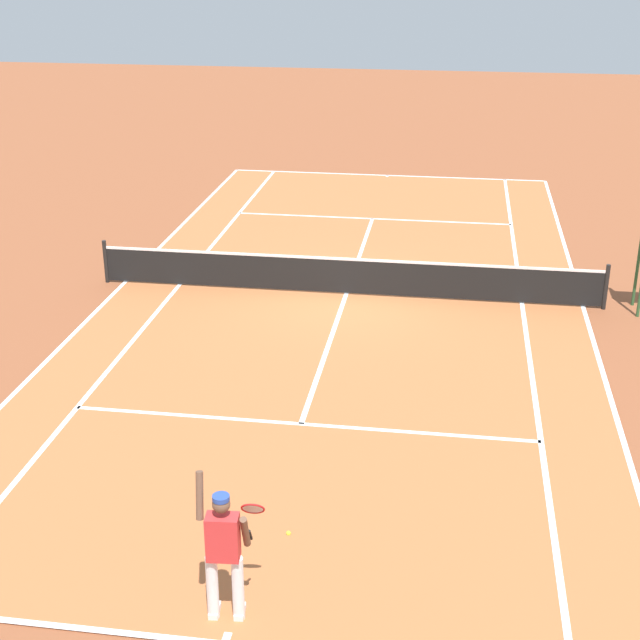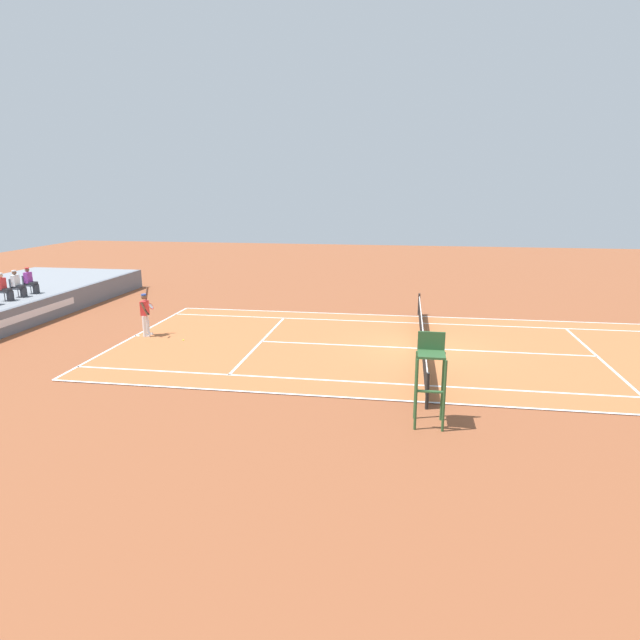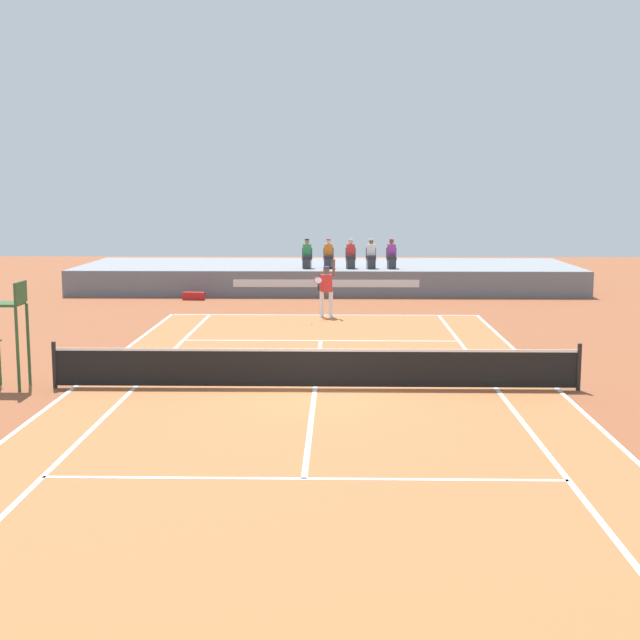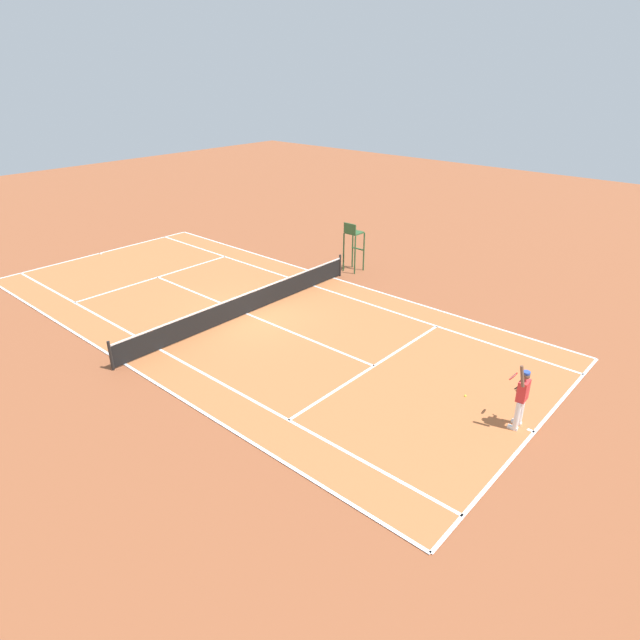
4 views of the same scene
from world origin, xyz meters
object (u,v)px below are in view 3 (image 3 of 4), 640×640
spectator_seated_1 (328,254)px  spectator_seated_4 (392,254)px  spectator_seated_2 (351,254)px  tennis_player (326,290)px  equipment_bag (194,296)px  umpire_chair (9,320)px  tennis_ball (312,324)px  spectator_seated_0 (307,254)px  spectator_seated_3 (371,254)px

spectator_seated_1 → spectator_seated_4: 2.72m
spectator_seated_2 → tennis_player: 7.34m
spectator_seated_1 → equipment_bag: size_ratio=1.36×
spectator_seated_4 → umpire_chair: size_ratio=0.52×
spectator_seated_2 → equipment_bag: bearing=-160.6°
tennis_player → tennis_ball: size_ratio=30.63×
spectator_seated_4 → umpire_chair: (-9.72, -18.64, -0.16)m
spectator_seated_2 → equipment_bag: 7.02m
equipment_bag → tennis_ball: bearing=-53.2°
spectator_seated_0 → tennis_ball: 9.22m
equipment_bag → spectator_seated_3: bearing=17.2°
spectator_seated_3 → spectator_seated_4: 0.88m
spectator_seated_1 → spectator_seated_0: bearing=180.0°
spectator_seated_3 → umpire_chair: (-8.84, -18.64, -0.16)m
spectator_seated_3 → spectator_seated_1: bearing=180.0°
umpire_chair → spectator_seated_4: bearing=62.5°
spectator_seated_3 → tennis_player: spectator_seated_3 is taller
spectator_seated_3 → spectator_seated_0: bearing=180.0°
spectator_seated_0 → tennis_ball: spectator_seated_0 is taller
spectator_seated_4 → tennis_player: spectator_seated_4 is taller
spectator_seated_2 → spectator_seated_3: bearing=0.0°
spectator_seated_3 → equipment_bag: bearing=-162.8°
tennis_ball → umpire_chair: (-6.56, -9.59, 1.52)m
tennis_ball → equipment_bag: size_ratio=0.07×
spectator_seated_3 → equipment_bag: spectator_seated_3 is taller
spectator_seated_0 → equipment_bag: spectator_seated_0 is taller
spectator_seated_0 → spectator_seated_1: size_ratio=1.00×
spectator_seated_4 → equipment_bag: (-8.22, -2.27, -1.55)m
spectator_seated_4 → umpire_chair: bearing=-117.5°
spectator_seated_4 → tennis_ball: spectator_seated_4 is taller
spectator_seated_4 → spectator_seated_1: bearing=180.0°
spectator_seated_1 → umpire_chair: 19.91m
spectator_seated_0 → spectator_seated_2: same height
spectator_seated_1 → umpire_chair: size_ratio=0.52×
spectator_seated_0 → spectator_seated_2: 1.88m
spectator_seated_4 → tennis_ball: (-3.16, -9.05, -1.68)m
spectator_seated_1 → tennis_ball: spectator_seated_1 is taller
tennis_ball → spectator_seated_3: bearing=75.9°
spectator_seated_3 → equipment_bag: (-7.34, -2.27, -1.55)m
tennis_player → equipment_bag: (-5.51, 4.97, -0.83)m
spectator_seated_1 → tennis_ball: size_ratio=18.60×
tennis_player → equipment_bag: tennis_player is taller
equipment_bag → spectator_seated_2: bearing=19.4°
spectator_seated_3 → tennis_ball: 9.48m
spectator_seated_2 → spectator_seated_0: bearing=180.0°
spectator_seated_0 → tennis_player: spectator_seated_0 is taller
tennis_ball → umpire_chair: 11.72m
spectator_seated_3 → tennis_player: (-1.83, -7.25, -0.72)m
spectator_seated_4 → umpire_chair: umpire_chair is taller
spectator_seated_3 → spectator_seated_4: (0.88, 0.00, 0.00)m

